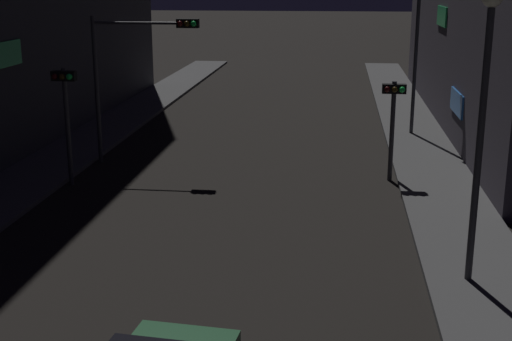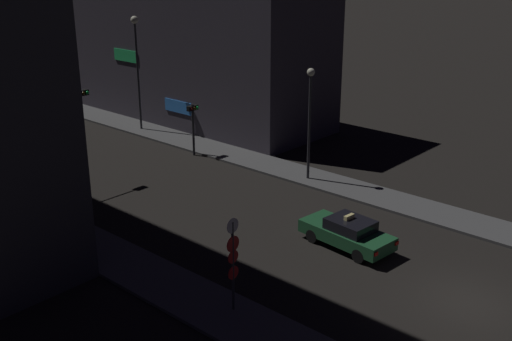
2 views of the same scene
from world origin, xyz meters
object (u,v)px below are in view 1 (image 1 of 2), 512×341
at_px(traffic_light_left_kerb, 66,103).
at_px(traffic_light_right_kerb, 393,110).
at_px(street_lamp_near_block, 484,95).
at_px(street_lamp_far_block, 419,0).
at_px(traffic_light_overhead, 134,59).

bearing_deg(traffic_light_left_kerb, traffic_light_right_kerb, 9.57).
height_order(street_lamp_near_block, street_lamp_far_block, street_lamp_far_block).
relative_size(traffic_light_left_kerb, traffic_light_right_kerb, 1.15).
relative_size(traffic_light_overhead, traffic_light_right_kerb, 1.59).
relative_size(traffic_light_right_kerb, street_lamp_far_block, 0.42).
xyz_separation_m(traffic_light_left_kerb, traffic_light_right_kerb, (10.80, 1.82, -0.33)).
distance_m(traffic_light_overhead, street_lamp_far_block, 12.51).
distance_m(traffic_light_overhead, traffic_light_right_kerb, 9.53).
relative_size(traffic_light_overhead, street_lamp_far_block, 0.66).
bearing_deg(traffic_light_overhead, street_lamp_far_block, 29.47).
distance_m(street_lamp_near_block, street_lamp_far_block, 15.88).
height_order(traffic_light_overhead, street_lamp_near_block, street_lamp_near_block).
relative_size(traffic_light_overhead, traffic_light_left_kerb, 1.38).
xyz_separation_m(traffic_light_overhead, street_lamp_far_block, (10.76, 6.08, 1.96)).
bearing_deg(street_lamp_near_block, traffic_light_left_kerb, 150.99).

